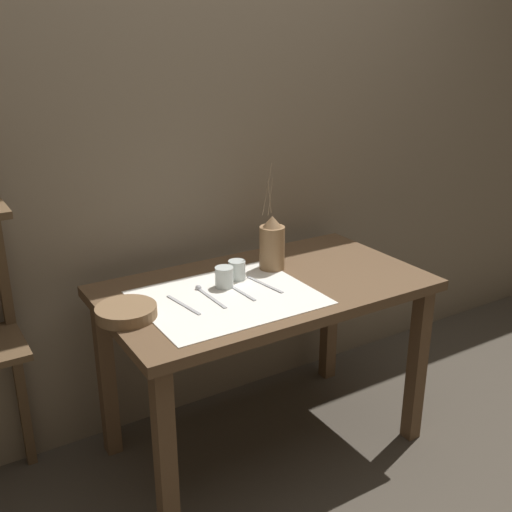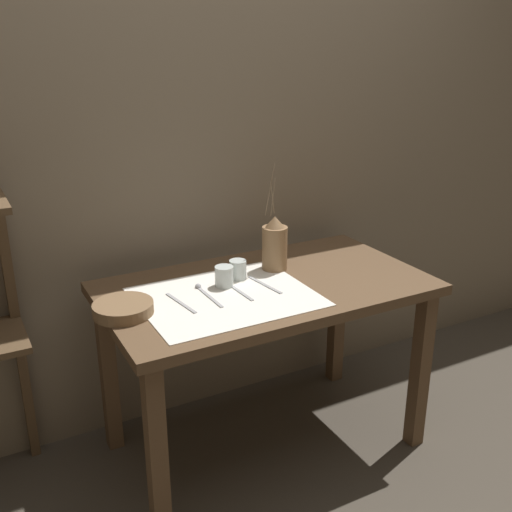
% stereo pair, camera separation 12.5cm
% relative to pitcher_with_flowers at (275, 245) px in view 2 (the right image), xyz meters
% --- Properties ---
extents(ground_plane, '(12.00, 12.00, 0.00)m').
position_rel_pitcher_with_flowers_xyz_m(ground_plane, '(-0.11, -0.12, -0.84)').
color(ground_plane, '#473F35').
extents(stone_wall_back, '(7.00, 0.06, 2.40)m').
position_rel_pitcher_with_flowers_xyz_m(stone_wall_back, '(-0.11, 0.35, 0.36)').
color(stone_wall_back, '#7A6B56').
rests_on(stone_wall_back, ground_plane).
extents(wooden_table, '(1.25, 0.70, 0.74)m').
position_rel_pitcher_with_flowers_xyz_m(wooden_table, '(-0.11, -0.12, -0.21)').
color(wooden_table, brown).
rests_on(wooden_table, ground_plane).
extents(linen_cloth, '(0.62, 0.50, 0.00)m').
position_rel_pitcher_with_flowers_xyz_m(linen_cloth, '(-0.29, -0.16, -0.10)').
color(linen_cloth, white).
rests_on(linen_cloth, wooden_table).
extents(pitcher_with_flowers, '(0.10, 0.10, 0.43)m').
position_rel_pitcher_with_flowers_xyz_m(pitcher_with_flowers, '(0.00, 0.00, 0.00)').
color(pitcher_with_flowers, olive).
rests_on(pitcher_with_flowers, wooden_table).
extents(wooden_bowl, '(0.21, 0.21, 0.04)m').
position_rel_pitcher_with_flowers_xyz_m(wooden_bowl, '(-0.66, -0.12, -0.08)').
color(wooden_bowl, brown).
rests_on(wooden_bowl, wooden_table).
extents(glass_tumbler_near, '(0.07, 0.07, 0.08)m').
position_rel_pitcher_with_flowers_xyz_m(glass_tumbler_near, '(-0.26, -0.07, -0.06)').
color(glass_tumbler_near, silver).
rests_on(glass_tumbler_near, wooden_table).
extents(glass_tumbler_far, '(0.07, 0.07, 0.07)m').
position_rel_pitcher_with_flowers_xyz_m(glass_tumbler_far, '(-0.18, -0.03, -0.06)').
color(glass_tumbler_far, silver).
rests_on(glass_tumbler_far, wooden_table).
extents(fork_inner, '(0.04, 0.20, 0.00)m').
position_rel_pitcher_with_flowers_xyz_m(fork_inner, '(-0.46, -0.14, -0.10)').
color(fork_inner, '#A8A8AD').
rests_on(fork_inner, wooden_table).
extents(spoon_outer, '(0.02, 0.21, 0.02)m').
position_rel_pitcher_with_flowers_xyz_m(spoon_outer, '(-0.35, -0.08, -0.10)').
color(spoon_outer, '#A8A8AD').
rests_on(spoon_outer, wooden_table).
extents(knife_center, '(0.02, 0.20, 0.00)m').
position_rel_pitcher_with_flowers_xyz_m(knife_center, '(-0.23, -0.14, -0.10)').
color(knife_center, '#A8A8AD').
rests_on(knife_center, wooden_table).
extents(fork_outer, '(0.04, 0.20, 0.00)m').
position_rel_pitcher_with_flowers_xyz_m(fork_outer, '(-0.12, -0.13, -0.10)').
color(fork_outer, '#A8A8AD').
rests_on(fork_outer, wooden_table).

